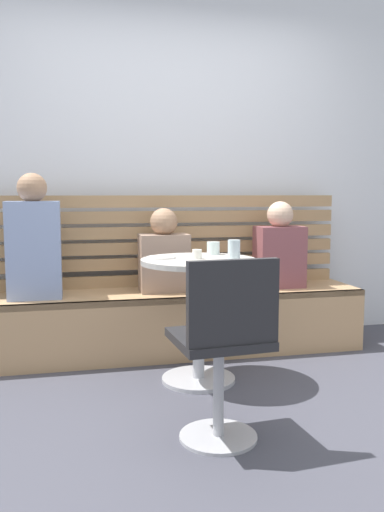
{
  "coord_description": "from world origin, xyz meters",
  "views": [
    {
      "loc": [
        -0.67,
        -2.39,
        1.12
      ],
      "look_at": [
        0.03,
        0.66,
        0.75
      ],
      "focal_mm": 37.11,
      "sensor_mm": 36.0,
      "label": 1
    }
  ],
  "objects_px": {
    "phone_on_table": "(214,263)",
    "plate_small": "(161,257)",
    "cafe_table": "(199,296)",
    "cup_glass_tall": "(234,250)",
    "cup_espresso_small": "(197,254)",
    "cup_glass_short": "(213,248)",
    "person_adult": "(34,242)",
    "white_chair": "(224,344)",
    "booth_bench": "(172,322)",
    "person_child_left": "(164,255)",
    "person_child_middle": "(279,250)"
  },
  "relations": [
    {
      "from": "phone_on_table",
      "to": "plate_small",
      "type": "bearing_deg",
      "value": 113.19
    },
    {
      "from": "cafe_table",
      "to": "cup_glass_tall",
      "type": "relative_size",
      "value": 6.17
    },
    {
      "from": "cup_espresso_small",
      "to": "cup_glass_short",
      "type": "distance_m",
      "value": 0.24
    },
    {
      "from": "person_adult",
      "to": "cup_espresso_small",
      "type": "distance_m",
      "value": 1.11
    },
    {
      "from": "white_chair",
      "to": "cup_glass_short",
      "type": "xyz_separation_m",
      "value": [
        0.22,
        1.01,
        0.32
      ]
    },
    {
      "from": "person_adult",
      "to": "cup_glass_short",
      "type": "relative_size",
      "value": 10.15
    },
    {
      "from": "booth_bench",
      "to": "cup_glass_tall",
      "type": "bearing_deg",
      "value": -73.32
    },
    {
      "from": "cafe_table",
      "to": "person_adult",
      "type": "height_order",
      "value": "person_adult"
    },
    {
      "from": "booth_bench",
      "to": "cup_espresso_small",
      "type": "distance_m",
      "value": 0.81
    },
    {
      "from": "person_child_left",
      "to": "plate_small",
      "type": "bearing_deg",
      "value": -101.32
    },
    {
      "from": "booth_bench",
      "to": "person_child_middle",
      "type": "distance_m",
      "value": 0.94
    },
    {
      "from": "person_child_left",
      "to": "phone_on_table",
      "type": "relative_size",
      "value": 4.15
    },
    {
      "from": "booth_bench",
      "to": "person_child_middle",
      "type": "height_order",
      "value": "person_child_middle"
    },
    {
      "from": "person_child_left",
      "to": "plate_small",
      "type": "distance_m",
      "value": 0.57
    },
    {
      "from": "booth_bench",
      "to": "cafe_table",
      "type": "distance_m",
      "value": 0.67
    },
    {
      "from": "phone_on_table",
      "to": "person_adult",
      "type": "bearing_deg",
      "value": 126.43
    },
    {
      "from": "person_child_left",
      "to": "cup_glass_short",
      "type": "relative_size",
      "value": 7.26
    },
    {
      "from": "plate_small",
      "to": "cup_espresso_small",
      "type": "bearing_deg",
      "value": -18.42
    },
    {
      "from": "booth_bench",
      "to": "cup_glass_short",
      "type": "height_order",
      "value": "cup_glass_short"
    },
    {
      "from": "person_adult",
      "to": "cup_espresso_small",
      "type": "bearing_deg",
      "value": -30.67
    },
    {
      "from": "booth_bench",
      "to": "phone_on_table",
      "type": "bearing_deg",
      "value": -84.58
    },
    {
      "from": "cup_glass_short",
      "to": "white_chair",
      "type": "bearing_deg",
      "value": -102.53
    },
    {
      "from": "cup_glass_short",
      "to": "person_child_left",
      "type": "bearing_deg",
      "value": 119.31
    },
    {
      "from": "white_chair",
      "to": "person_adult",
      "type": "xyz_separation_m",
      "value": [
        -0.88,
        1.38,
        0.34
      ]
    },
    {
      "from": "white_chair",
      "to": "person_adult",
      "type": "height_order",
      "value": "person_adult"
    },
    {
      "from": "person_child_middle",
      "to": "plate_small",
      "type": "bearing_deg",
      "value": -150.93
    },
    {
      "from": "person_adult",
      "to": "plate_small",
      "type": "height_order",
      "value": "person_adult"
    },
    {
      "from": "person_adult",
      "to": "person_child_middle",
      "type": "relative_size",
      "value": 1.3
    },
    {
      "from": "person_adult",
      "to": "person_child_left",
      "type": "height_order",
      "value": "person_adult"
    },
    {
      "from": "plate_small",
      "to": "phone_on_table",
      "type": "height_order",
      "value": "plate_small"
    },
    {
      "from": "plate_small",
      "to": "person_adult",
      "type": "bearing_deg",
      "value": 146.49
    },
    {
      "from": "white_chair",
      "to": "person_adult",
      "type": "bearing_deg",
      "value": 122.46
    },
    {
      "from": "booth_bench",
      "to": "cup_espresso_small",
      "type": "relative_size",
      "value": 48.21
    },
    {
      "from": "person_adult",
      "to": "cup_glass_tall",
      "type": "xyz_separation_m",
      "value": [
        1.13,
        -0.71,
        -0.01
      ]
    },
    {
      "from": "white_chair",
      "to": "cup_glass_tall",
      "type": "height_order",
      "value": "cup_glass_tall"
    },
    {
      "from": "person_child_middle",
      "to": "phone_on_table",
      "type": "distance_m",
      "value": 1.11
    },
    {
      "from": "cafe_table",
      "to": "white_chair",
      "type": "bearing_deg",
      "value": -95.78
    },
    {
      "from": "person_child_left",
      "to": "plate_small",
      "type": "xyz_separation_m",
      "value": [
        -0.11,
        -0.55,
        0.05
      ]
    },
    {
      "from": "booth_bench",
      "to": "cafe_table",
      "type": "height_order",
      "value": "cafe_table"
    },
    {
      "from": "cup_espresso_small",
      "to": "plate_small",
      "type": "bearing_deg",
      "value": 161.58
    },
    {
      "from": "person_adult",
      "to": "person_child_middle",
      "type": "xyz_separation_m",
      "value": [
        1.71,
        0.04,
        -0.09
      ]
    },
    {
      "from": "person_adult",
      "to": "phone_on_table",
      "type": "distance_m",
      "value": 1.28
    },
    {
      "from": "white_chair",
      "to": "person_child_middle",
      "type": "bearing_deg",
      "value": 59.52
    },
    {
      "from": "cup_glass_short",
      "to": "person_adult",
      "type": "bearing_deg",
      "value": 161.29
    },
    {
      "from": "person_adult",
      "to": "booth_bench",
      "type": "bearing_deg",
      "value": 2.11
    },
    {
      "from": "cup_glass_tall",
      "to": "plate_small",
      "type": "distance_m",
      "value": 0.44
    },
    {
      "from": "person_adult",
      "to": "cup_glass_short",
      "type": "bearing_deg",
      "value": -18.71
    },
    {
      "from": "cafe_table",
      "to": "person_child_left",
      "type": "bearing_deg",
      "value": 98.95
    },
    {
      "from": "cup_espresso_small",
      "to": "cup_glass_short",
      "type": "relative_size",
      "value": 0.7
    },
    {
      "from": "white_chair",
      "to": "person_child_middle",
      "type": "distance_m",
      "value": 1.66
    }
  ]
}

